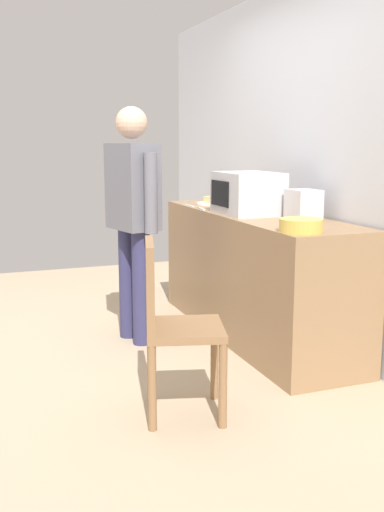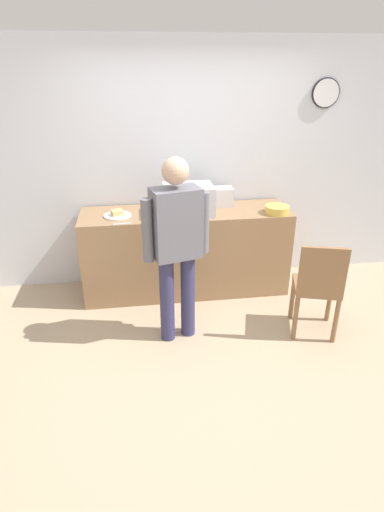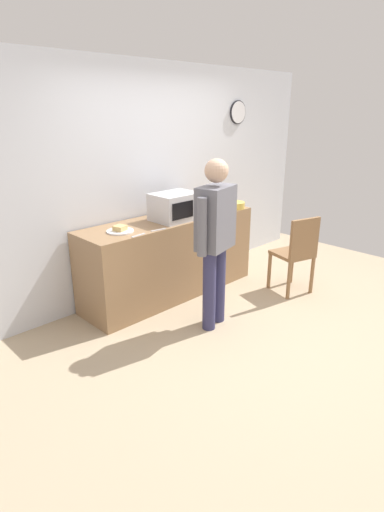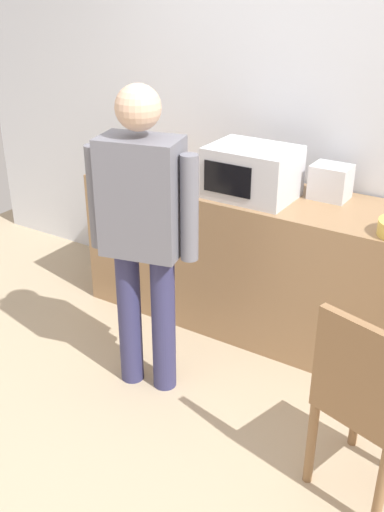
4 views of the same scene
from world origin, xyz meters
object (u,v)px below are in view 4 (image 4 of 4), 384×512
at_px(sandwich_plate, 155,172).
at_px(wooden_chair, 367,400).
at_px(person_standing, 143,225).
at_px(fork_utensil, 140,185).
at_px(spoon_utensil, 176,193).
at_px(toaster, 331,182).
at_px(microwave, 252,172).

relative_size(sandwich_plate, wooden_chair, 0.29).
height_order(person_standing, wooden_chair, person_standing).
relative_size(fork_utensil, spoon_utensil, 1.00).
bearing_deg(toaster, sandwich_plate, -170.38).
distance_m(sandwich_plate, person_standing, 0.98).
distance_m(fork_utensil, person_standing, 0.76).
bearing_deg(person_standing, sandwich_plate, 121.96).
height_order(toaster, person_standing, person_standing).
height_order(spoon_utensil, wooden_chair, wooden_chair).
bearing_deg(fork_utensil, wooden_chair, -23.32).
relative_size(sandwich_plate, toaster, 1.25).
relative_size(microwave, sandwich_plate, 1.82).
xyz_separation_m(spoon_utensil, wooden_chair, (1.46, -0.75, -0.40)).
height_order(fork_utensil, wooden_chair, wooden_chair).
relative_size(spoon_utensil, wooden_chair, 0.18).
bearing_deg(person_standing, toaster, 59.19).
distance_m(microwave, wooden_chair, 1.52).
bearing_deg(spoon_utensil, fork_utensil, -178.01).
distance_m(microwave, spoon_utensil, 0.47).
height_order(microwave, person_standing, person_standing).
bearing_deg(wooden_chair, person_standing, 173.21).
relative_size(microwave, wooden_chair, 0.53).
relative_size(person_standing, wooden_chair, 1.78).
height_order(toaster, fork_utensil, toaster).
relative_size(toaster, spoon_utensil, 1.29).
bearing_deg(fork_utensil, microwave, 16.88).
height_order(fork_utensil, person_standing, person_standing).
relative_size(toaster, wooden_chair, 0.23).
distance_m(sandwich_plate, spoon_utensil, 0.39).
xyz_separation_m(sandwich_plate, toaster, (1.12, 0.19, 0.08)).
xyz_separation_m(microwave, wooden_chair, (1.05, -0.95, -0.55)).
bearing_deg(sandwich_plate, toaster, 9.62).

